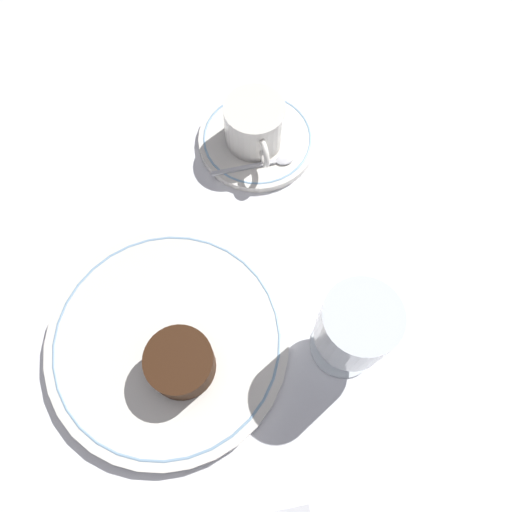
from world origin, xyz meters
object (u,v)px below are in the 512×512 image
at_px(wine_glass, 355,328).
at_px(dessert_cake, 180,363).
at_px(coffee_cup, 255,123).
at_px(dinner_plate, 168,341).

relative_size(wine_glass, dessert_cake, 1.75).
bearing_deg(wine_glass, coffee_cup, -174.24).
bearing_deg(coffee_cup, wine_glass, 5.76).
bearing_deg(dinner_plate, wine_glass, 74.90).
height_order(dinner_plate, coffee_cup, coffee_cup).
xyz_separation_m(dinner_plate, coffee_cup, (-0.24, 0.16, 0.03)).
relative_size(coffee_cup, dessert_cake, 1.45).
bearing_deg(coffee_cup, dinner_plate, -33.71).
xyz_separation_m(coffee_cup, dessert_cake, (0.27, -0.15, -0.01)).
bearing_deg(wine_glass, dinner_plate, -105.10).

